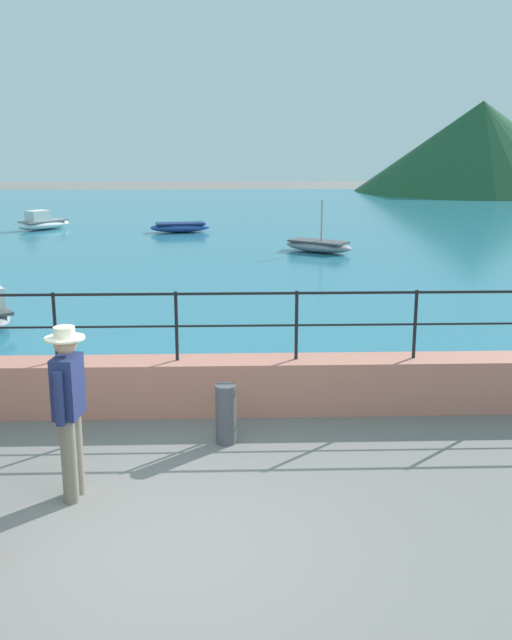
% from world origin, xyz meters
% --- Properties ---
extents(ground_plane, '(120.00, 120.00, 0.00)m').
position_xyz_m(ground_plane, '(0.00, 0.00, 0.00)').
color(ground_plane, slate).
extents(promenade_wall, '(20.00, 0.56, 0.70)m').
position_xyz_m(promenade_wall, '(0.00, 3.20, 0.35)').
color(promenade_wall, tan).
rests_on(promenade_wall, ground).
extents(railing, '(18.44, 0.04, 0.90)m').
position_xyz_m(railing, '(0.00, 3.20, 1.31)').
color(railing, black).
rests_on(railing, promenade_wall).
extents(lake_water, '(64.00, 44.32, 0.06)m').
position_xyz_m(lake_water, '(0.00, 25.84, 0.03)').
color(lake_water, teal).
rests_on(lake_water, ground).
extents(hill_main, '(17.25, 17.25, 6.16)m').
position_xyz_m(hill_main, '(17.88, 44.73, 3.08)').
color(hill_main, '#1E4C2D').
rests_on(hill_main, ground).
extents(person_walking, '(0.38, 0.57, 1.75)m').
position_xyz_m(person_walking, '(-0.87, 0.87, 0.98)').
color(person_walking, slate).
rests_on(person_walking, ground).
extents(bollard, '(0.24, 0.24, 0.71)m').
position_xyz_m(bollard, '(0.63, 2.16, 0.35)').
color(bollard, '#4C4C51').
rests_on(bollard, ground).
extents(boat_0, '(2.38, 2.11, 1.64)m').
position_xyz_m(boat_0, '(3.44, 16.80, 0.26)').
color(boat_0, gray).
rests_on(boat_0, lake_water).
extents(boat_3, '(2.18, 2.33, 0.76)m').
position_xyz_m(boat_3, '(-6.76, 23.19, 0.33)').
color(boat_3, white).
rests_on(boat_3, lake_water).
extents(boat_5, '(2.42, 1.29, 0.36)m').
position_xyz_m(boat_5, '(-1.25, 22.13, 0.26)').
color(boat_5, '#2D4C9E').
rests_on(boat_5, lake_water).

